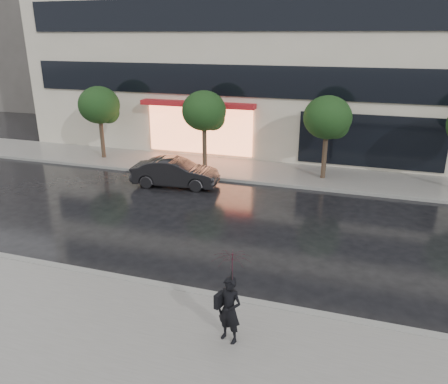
% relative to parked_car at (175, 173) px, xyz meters
% --- Properties ---
extents(ground, '(120.00, 120.00, 0.00)m').
position_rel_parked_car_xyz_m(ground, '(3.32, -7.02, -0.65)').
color(ground, black).
rests_on(ground, ground).
extents(sidewalk_near, '(60.00, 4.50, 0.12)m').
position_rel_parked_car_xyz_m(sidewalk_near, '(3.32, -10.27, -0.59)').
color(sidewalk_near, slate).
rests_on(sidewalk_near, ground).
extents(sidewalk_far, '(60.00, 3.50, 0.12)m').
position_rel_parked_car_xyz_m(sidewalk_far, '(3.32, 3.23, -0.59)').
color(sidewalk_far, slate).
rests_on(sidewalk_far, ground).
extents(curb_near, '(60.00, 0.25, 0.14)m').
position_rel_parked_car_xyz_m(curb_near, '(3.32, -8.02, -0.58)').
color(curb_near, gray).
rests_on(curb_near, ground).
extents(curb_far, '(60.00, 0.25, 0.14)m').
position_rel_parked_car_xyz_m(curb_far, '(3.32, 1.48, -0.58)').
color(curb_far, gray).
rests_on(curb_far, ground).
extents(bg_building_left, '(14.00, 10.00, 12.00)m').
position_rel_parked_car_xyz_m(bg_building_left, '(-24.68, 18.98, 5.35)').
color(bg_building_left, '#59544F').
rests_on(bg_building_left, ground).
extents(tree_far_west, '(2.20, 2.20, 3.99)m').
position_rel_parked_car_xyz_m(tree_far_west, '(-5.62, 3.01, 2.28)').
color(tree_far_west, '#33261C').
rests_on(tree_far_west, ground).
extents(tree_mid_west, '(2.20, 2.20, 3.99)m').
position_rel_parked_car_xyz_m(tree_mid_west, '(0.38, 3.01, 2.28)').
color(tree_mid_west, '#33261C').
rests_on(tree_mid_west, ground).
extents(tree_mid_east, '(2.20, 2.20, 3.99)m').
position_rel_parked_car_xyz_m(tree_mid_east, '(6.38, 3.01, 2.28)').
color(tree_mid_east, '#33261C').
rests_on(tree_mid_east, ground).
extents(parked_car, '(4.05, 1.82, 1.29)m').
position_rel_parked_car_xyz_m(parked_car, '(0.00, 0.00, 0.00)').
color(parked_car, black).
rests_on(parked_car, ground).
extents(pedestrian_with_umbrella, '(1.07, 1.08, 2.20)m').
position_rel_parked_car_xyz_m(pedestrian_with_umbrella, '(5.62, -9.63, 0.90)').
color(pedestrian_with_umbrella, black).
rests_on(pedestrian_with_umbrella, sidewalk_near).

